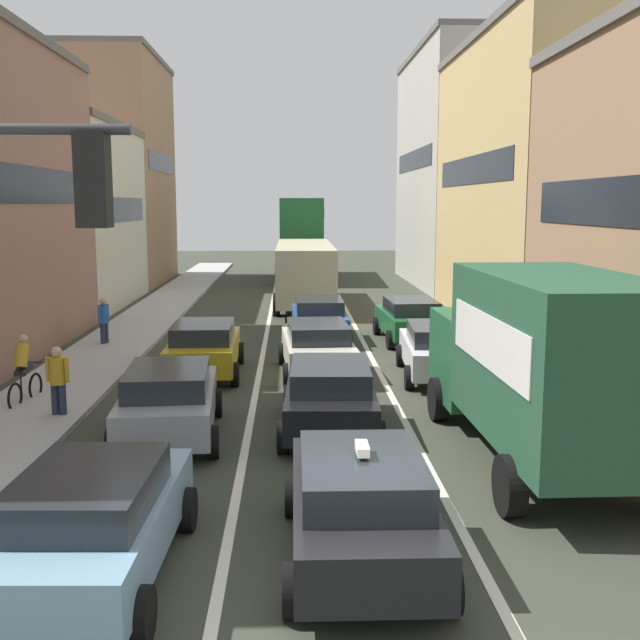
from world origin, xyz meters
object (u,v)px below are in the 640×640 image
cyclist_on_sidewalk (24,371)px  coupe_centre_lane_fourth (319,318)px  removalist_box_truck (540,359)px  sedan_centre_lane_second (330,395)px  pedestrian_near_kerb (104,319)px  pedestrian_mid_sidewalk (58,379)px  bus_far_queue_secondary (304,234)px  hatchback_centre_lane_third (318,347)px  wagon_left_lane_second (169,400)px  wagon_right_lane_far (410,319)px  sedan_left_lane_front (93,521)px  bus_mid_queue_primary (305,269)px  taxi_centre_lane_front (361,503)px  sedan_left_lane_third (204,347)px  sedan_right_lane_behind_truck (438,349)px

cyclist_on_sidewalk → coupe_centre_lane_fourth: bearing=-33.0°
removalist_box_truck → sedan_centre_lane_second: (-3.68, 2.14, -1.18)m
pedestrian_near_kerb → pedestrian_mid_sidewalk: size_ratio=1.00×
pedestrian_near_kerb → bus_far_queue_secondary: bearing=-85.0°
hatchback_centre_lane_third → pedestrian_near_kerb: (-6.96, 4.43, 0.15)m
wagon_left_lane_second → coupe_centre_lane_fourth: size_ratio=1.02×
coupe_centre_lane_fourth → cyclist_on_sidewalk: cyclist_on_sidewalk is taller
coupe_centre_lane_fourth → wagon_right_lane_far: same height
coupe_centre_lane_fourth → hatchback_centre_lane_third: bearing=176.6°
wagon_right_lane_far → wagon_left_lane_second: bearing=146.2°
sedan_left_lane_front → wagon_left_lane_second: (0.01, 6.05, 0.00)m
wagon_right_lane_far → bus_mid_queue_primary: bearing=17.6°
taxi_centre_lane_front → hatchback_centre_lane_third: (-0.19, 11.36, -0.00)m
pedestrian_mid_sidewalk → sedan_left_lane_front: bearing=30.2°
hatchback_centre_lane_third → bus_far_queue_secondary: bus_far_queue_secondary is taller
wagon_left_lane_second → pedestrian_mid_sidewalk: pedestrian_mid_sidewalk is taller
taxi_centre_lane_front → wagon_right_lane_far: size_ratio=0.98×
wagon_right_lane_far → pedestrian_near_kerb: bearing=91.4°
sedan_centre_lane_second → hatchback_centre_lane_third: bearing=2.8°
wagon_right_lane_far → pedestrian_mid_sidewalk: size_ratio=2.63×
hatchback_centre_lane_third → wagon_right_lane_far: same height
hatchback_centre_lane_third → coupe_centre_lane_fourth: (0.23, 5.49, 0.00)m
sedan_left_lane_front → wagon_right_lane_far: size_ratio=1.00×
pedestrian_mid_sidewalk → taxi_centre_lane_front: bearing=51.7°
sedan_left_lane_front → pedestrian_mid_sidewalk: bearing=21.6°
hatchback_centre_lane_third → pedestrian_near_kerb: 8.25m
removalist_box_truck → hatchback_centre_lane_third: size_ratio=1.76×
removalist_box_truck → sedan_left_lane_front: 8.23m
taxi_centre_lane_front → pedestrian_mid_sidewalk: size_ratio=2.59×
sedan_left_lane_third → wagon_right_lane_far: bearing=-53.5°
removalist_box_truck → sedan_left_lane_third: removalist_box_truck is taller
pedestrian_near_kerb → taxi_centre_lane_front: bearing=136.2°
sedan_left_lane_third → cyclist_on_sidewalk: 5.04m
bus_mid_queue_primary → pedestrian_mid_sidewalk: bus_mid_queue_primary is taller
cyclist_on_sidewalk → hatchback_centre_lane_third: bearing=-58.8°
sedan_centre_lane_second → sedan_left_lane_third: same height
wagon_left_lane_second → coupe_centre_lane_fourth: same height
taxi_centre_lane_front → sedan_left_lane_third: size_ratio=0.99×
wagon_right_lane_far → bus_far_queue_secondary: size_ratio=0.41×
hatchback_centre_lane_third → wagon_right_lane_far: size_ratio=1.00×
hatchback_centre_lane_third → wagon_right_lane_far: (3.38, 5.13, 0.00)m
pedestrian_mid_sidewalk → coupe_centre_lane_fourth: bearing=159.0°
bus_mid_queue_primary → cyclist_on_sidewalk: bearing=158.8°
wagon_left_lane_second → coupe_centre_lane_fourth: (3.46, 11.24, 0.00)m
sedan_centre_lane_second → wagon_left_lane_second: (-3.30, -0.27, 0.00)m
bus_mid_queue_primary → pedestrian_near_kerb: bus_mid_queue_primary is taller
sedan_centre_lane_second → sedan_right_lane_behind_truck: size_ratio=0.99×
sedan_left_lane_front → hatchback_centre_lane_third: (3.24, 11.80, 0.00)m
coupe_centre_lane_fourth → bus_mid_queue_primary: bus_mid_queue_primary is taller
wagon_left_lane_second → bus_mid_queue_primary: 20.65m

